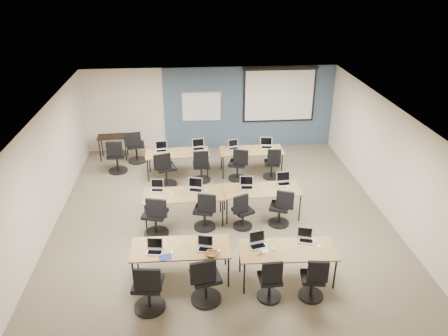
{
  "coord_description": "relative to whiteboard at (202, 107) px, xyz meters",
  "views": [
    {
      "loc": [
        -0.73,
        -9.0,
        5.73
      ],
      "look_at": [
        0.07,
        0.4,
        1.19
      ],
      "focal_mm": 35.0,
      "sensor_mm": 36.0,
      "label": 1
    }
  ],
  "objects": [
    {
      "name": "task_chair_6",
      "position": [
        0.73,
        -4.85,
        -1.06
      ],
      "size": [
        0.49,
        0.46,
        0.95
      ],
      "rotation": [
        0.0,
        0.0,
        0.43
      ],
      "color": "black",
      "rests_on": "floor"
    },
    {
      "name": "mouse_3",
      "position": [
        1.98,
        -6.72,
        -0.71
      ],
      "size": [
        0.08,
        0.11,
        0.04
      ],
      "primitive_type": "ellipsoid",
      "rotation": [
        0.0,
        0.0,
        -0.12
      ],
      "color": "white",
      "rests_on": "training_table_front_right"
    },
    {
      "name": "task_chair_11",
      "position": [
        1.9,
        -2.35,
        -1.06
      ],
      "size": [
        0.47,
        0.47,
        0.95
      ],
      "rotation": [
        0.0,
        0.0,
        -0.1
      ],
      "color": "black",
      "rests_on": "floor"
    },
    {
      "name": "training_table_mid_left",
      "position": [
        -0.61,
        -4.4,
        -0.76
      ],
      "size": [
        1.9,
        0.79,
        0.73
      ],
      "rotation": [
        0.0,
        0.0,
        0.02
      ],
      "color": "olive",
      "rests_on": "floor"
    },
    {
      "name": "wall_left",
      "position": [
        -3.7,
        -4.43,
        -0.1
      ],
      "size": [
        0.04,
        9.0,
        2.7
      ],
      "primitive_type": "cube",
      "color": "beige",
      "rests_on": "ground"
    },
    {
      "name": "laptop_8",
      "position": [
        -1.24,
        -1.76,
        -0.66
      ],
      "size": [
        0.34,
        0.29,
        0.26
      ],
      "rotation": [
        0.0,
        0.0,
        0.16
      ],
      "color": "#ABABAB",
      "rests_on": "training_table_back_left"
    },
    {
      "name": "spare_chair_b",
      "position": [
        -2.58,
        -1.58,
        -1.02
      ],
      "size": [
        0.56,
        0.56,
        1.04
      ],
      "rotation": [
        0.0,
        0.0,
        -0.02
      ],
      "color": "black",
      "rests_on": "floor"
    },
    {
      "name": "mouse_7",
      "position": [
        1.91,
        -4.27,
        -0.71
      ],
      "size": [
        0.09,
        0.12,
        0.04
      ],
      "primitive_type": "ellipsoid",
      "rotation": [
        0.0,
        0.0,
        0.33
      ],
      "color": "white",
      "rests_on": "training_table_mid_right"
    },
    {
      "name": "training_table_mid_right",
      "position": [
        1.26,
        -4.32,
        -0.76
      ],
      "size": [
        1.87,
        0.78,
        0.73
      ],
      "rotation": [
        0.0,
        0.0,
        0.01
      ],
      "color": "#9E622A",
      "rests_on": "floor"
    },
    {
      "name": "task_chair_3",
      "position": [
        1.74,
        -7.3,
        -1.06
      ],
      "size": [
        0.46,
        0.46,
        0.95
      ],
      "rotation": [
        0.0,
        0.0,
        -0.13
      ],
      "color": "black",
      "rests_on": "floor"
    },
    {
      "name": "training_table_front_right",
      "position": [
        1.36,
        -6.74,
        -0.76
      ],
      "size": [
        1.85,
        0.77,
        0.73
      ],
      "rotation": [
        0.0,
        0.0,
        -0.04
      ],
      "color": "olive",
      "rests_on": "floor"
    },
    {
      "name": "laptop_0",
      "position": [
        -1.16,
        -6.58,
        -0.66
      ],
      "size": [
        0.3,
        0.26,
        0.23
      ],
      "rotation": [
        0.0,
        0.0,
        -0.12
      ],
      "color": "#ABABAB",
      "rests_on": "training_table_front_left"
    },
    {
      "name": "blue_mousepad",
      "position": [
        -0.96,
        -6.79,
        -0.72
      ],
      "size": [
        0.26,
        0.23,
        0.01
      ],
      "primitive_type": "cube",
      "rotation": [
        0.0,
        0.0,
        0.18
      ],
      "color": "navy",
      "rests_on": "training_table_front_left"
    },
    {
      "name": "mouse_11",
      "position": [
        1.96,
        -1.92,
        -0.71
      ],
      "size": [
        0.09,
        0.12,
        0.04
      ],
      "primitive_type": "ellipsoid",
      "rotation": [
        0.0,
        0.0,
        -0.23
      ],
      "color": "white",
      "rests_on": "training_table_back_right"
    },
    {
      "name": "laptop_3",
      "position": [
        1.77,
        -6.46,
        -0.66
      ],
      "size": [
        0.3,
        0.26,
        0.23
      ],
      "rotation": [
        0.0,
        0.0,
        -0.28
      ],
      "color": "silver",
      "rests_on": "training_table_front_right"
    },
    {
      "name": "floor",
      "position": [
        0.3,
        -4.43,
        -1.45
      ],
      "size": [
        8.0,
        9.0,
        0.02
      ],
      "primitive_type": "cube",
      "color": "#6B6354",
      "rests_on": "ground"
    },
    {
      "name": "laptop_11",
      "position": [
        1.83,
        -1.76,
        -0.65
      ],
      "size": [
        0.36,
        0.3,
        0.27
      ],
      "rotation": [
        0.0,
        0.0,
        -0.14
      ],
      "color": "#BABAC7",
      "rests_on": "training_table_back_right"
    },
    {
      "name": "laptop_10",
      "position": [
        0.85,
        -1.76,
        -0.66
      ],
      "size": [
        0.31,
        0.26,
        0.23
      ],
      "rotation": [
        0.0,
        0.0,
        0.31
      ],
      "color": "#A5A5AC",
      "rests_on": "training_table_back_right"
    },
    {
      "name": "mouse_1",
      "position": [
        0.05,
        -6.7,
        -0.71
      ],
      "size": [
        0.07,
        0.1,
        0.03
      ],
      "primitive_type": "ellipsoid",
      "rotation": [
        0.0,
        0.0,
        0.1
      ],
      "color": "white",
      "rests_on": "training_table_front_left"
    },
    {
      "name": "whiteboard",
      "position": [
        0.0,
        0.0,
        0.0
      ],
      "size": [
        1.28,
        0.03,
        0.98
      ],
      "color": "#BDBEBF",
      "rests_on": "wall_back"
    },
    {
      "name": "laptop_7",
      "position": [
        1.85,
        -4.07,
        -0.65
      ],
      "size": [
        0.35,
        0.3,
        0.27
      ],
      "rotation": [
        0.0,
        0.0,
        0.1
      ],
      "color": "#A2A2AE",
      "rests_on": "training_table_mid_right"
    },
    {
      "name": "spare_chair_a",
      "position": [
        -2.08,
        -0.9,
        -1.01
      ],
      "size": [
        0.57,
        0.57,
        1.05
      ],
      "rotation": [
        0.0,
        0.0,
        0.16
      ],
      "color": "black",
      "rests_on": "floor"
    },
    {
      "name": "task_chair_10",
      "position": [
        0.92,
        -2.38,
        -1.04
      ],
      "size": [
        0.53,
        0.52,
        1.0
      ],
      "rotation": [
        0.0,
        0.0,
        -0.31
      ],
      "color": "black",
      "rests_on": "floor"
    },
    {
      "name": "utility_table",
      "position": [
        -2.81,
        -0.54,
        -0.8
      ],
      "size": [
        0.9,
        0.5,
        0.75
      ],
      "rotation": [
        0.0,
        0.0,
        0.07
      ],
      "color": "black",
      "rests_on": "floor"
    },
    {
      "name": "mouse_0",
      "position": [
        -0.83,
        -6.67,
        -0.71
      ],
      "size": [
        0.06,
        0.09,
        0.03
      ],
      "primitive_type": "ellipsoid",
      "rotation": [
        0.0,
        0.0,
        0.01
      ],
      "color": "white",
      "rests_on": "training_table_front_left"
    },
    {
      "name": "laptop_4",
      "position": [
        -1.24,
        -4.13,
        -0.66
      ],
      "size": [
        0.31,
        0.27,
        0.24
      ],
      "rotation": [
        0.0,
        0.0,
        -0.12
      ],
      "color": "silver",
      "rests_on": "training_table_mid_left"
    },
    {
      "name": "snack_bowl",
      "position": [
        -0.1,
        -6.8,
        -0.69
      ],
      "size": [
        0.32,
        0.32,
        0.06
      ],
      "primitive_type": "imported",
      "rotation": [
        0.0,
        0.0,
        -0.41
      ],
      "color": "brown",
      "rests_on": "training_table_front_left"
    },
    {
      "name": "laptop_2",
      "position": [
        0.81,
        -6.55,
        -0.66
      ],
      "size": [
        0.33,
        0.28,
        0.25
      ],
      "rotation": [
        0.0,
        0.0,
        0.23
      ],
      "color": "#B6B6C0",
      "rests_on": "training_table_front_right"
    },
    {
      "name": "mouse_6",
      "position": [
        1.05,
        -4.3,
        -0.71
      ],
      "size": [
        0.07,
        0.1,
        0.03
      ],
      "primitive_type": "ellipsoid",
      "rotation": [
        0.0,
        0.0,
        0.13
      ],
      "color": "white",
      "rests_on": "training_table_mid_right"
    },
    {
      "name": "task_chair_2",
      "position": [
        0.94,
        -7.26,
        -1.06
      ],
      "size": [
        0.46,
        0.46,
        0.95
      ],
      "rotation": [
        0.0,
        0.0,
        0.04
      ],
      "color": "black",
      "rests_on": "floor"
    },
    {
      "name": "wall_right",
      "position": [
        4.3,
        -4.43,
        -0.1
      ],
      "size": [
        0.04,
        9.0,
        2.7
      ],
      "primitive_type": "cube",
      "color": "beige",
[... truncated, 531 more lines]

